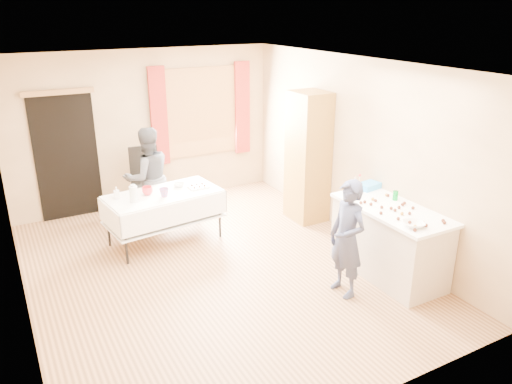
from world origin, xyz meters
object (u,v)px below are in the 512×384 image
counter (389,241)px  chair (148,195)px  cabinet (308,157)px  girl (347,239)px  party_table (164,213)px  woman (148,178)px

counter → chair: (-2.09, 3.37, -0.12)m
cabinet → girl: size_ratio=1.44×
cabinet → girl: cabinet is taller
chair → party_table: bearing=-87.5°
chair → girl: (1.32, -3.47, 0.38)m
counter → girl: bearing=-172.2°
cabinet → woman: bearing=157.8°
girl → cabinet: bearing=155.2°
party_table → girl: bearing=-65.8°
girl → woman: bearing=-157.3°
party_table → chair: size_ratio=1.52×
cabinet → party_table: bearing=173.5°
chair → cabinet: bearing=-24.8°
woman → girl: bearing=112.3°
cabinet → woman: size_ratio=1.31×
party_table → woman: (-0.00, 0.67, 0.33)m
woman → cabinet: bearing=155.0°
cabinet → chair: size_ratio=1.83×
party_table → cabinet: bearing=-13.3°
counter → party_table: bearing=134.1°
girl → chair: bearing=-161.6°
party_table → girl: girl is taller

